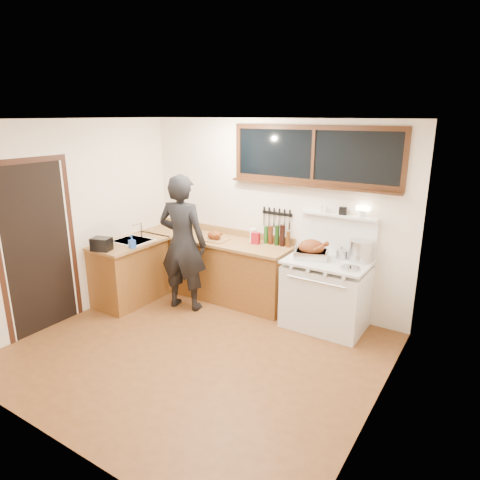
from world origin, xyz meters
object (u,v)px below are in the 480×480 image
Objects in this scene: cutting_board at (214,237)px; roast_turkey at (312,250)px; man at (183,243)px; vintage_stove at (326,292)px.

cutting_board is 1.50m from roast_turkey.
roast_turkey is (1.69, 0.50, 0.05)m from man.
man is 4.65× the size of cutting_board.
roast_turkey is (-0.21, -0.04, 0.53)m from vintage_stove.
man is at bearing -163.49° from roast_turkey.
man is (-1.90, -0.54, 0.48)m from vintage_stove.
roast_turkey reaches higher than cutting_board.
man reaches higher than vintage_stove.
vintage_stove is at bearing 1.71° from cutting_board.
vintage_stove is at bearing 10.62° from roast_turkey.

